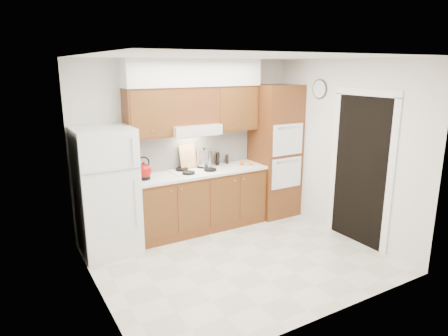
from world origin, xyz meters
name	(u,v)px	position (x,y,z in m)	size (l,w,h in m)	color
floor	(240,259)	(0.00, 0.00, 0.00)	(3.60, 3.60, 0.00)	beige
ceiling	(242,56)	(0.00, 0.00, 2.60)	(3.60, 3.60, 0.00)	white
wall_back	(189,145)	(0.00, 1.50, 1.30)	(3.60, 0.02, 2.60)	silver
wall_left	(93,185)	(-1.80, 0.00, 1.30)	(0.02, 3.00, 2.60)	silver
wall_right	(343,150)	(1.80, 0.00, 1.30)	(0.02, 3.00, 2.60)	silver
fridge	(106,191)	(-1.41, 1.14, 0.86)	(0.75, 0.72, 1.72)	white
base_cabinets	(200,201)	(0.02, 1.20, 0.45)	(2.11, 0.60, 0.90)	brown
countertop	(200,172)	(0.03, 1.19, 0.92)	(2.13, 0.62, 0.04)	white
backsplash	(191,150)	(0.02, 1.49, 1.22)	(2.11, 0.03, 0.56)	white
oven_cabinet	(275,151)	(1.44, 1.18, 1.10)	(0.70, 0.65, 2.20)	brown
upper_cab_left	(147,113)	(-0.71, 1.33, 1.85)	(0.63, 0.33, 0.70)	brown
upper_cab_right	(233,108)	(0.72, 1.33, 1.85)	(0.73, 0.33, 0.70)	brown
range_hood	(193,129)	(-0.02, 1.27, 1.57)	(0.75, 0.45, 0.15)	silver
upper_cab_over_hood	(191,105)	(-0.02, 1.33, 1.92)	(0.75, 0.33, 0.55)	brown
soffit	(194,73)	(0.03, 1.32, 2.40)	(2.13, 0.36, 0.40)	silver
cooktop	(196,171)	(-0.02, 1.21, 0.95)	(0.74, 0.50, 0.01)	white
doorway	(360,171)	(1.79, -0.35, 1.05)	(0.02, 0.90, 2.10)	black
wall_clock	(320,89)	(1.79, 0.55, 2.15)	(0.30, 0.30, 0.02)	#3F3833
kettle	(144,171)	(-0.86, 1.17, 1.06)	(0.22, 0.22, 0.22)	maroon
cutting_board	(188,156)	(-0.07, 1.40, 1.14)	(0.28, 0.02, 0.37)	tan
stock_pot	(204,158)	(0.19, 1.34, 1.10)	(0.24, 0.24, 0.25)	#ABABAF
condiment_a	(218,159)	(0.45, 1.39, 1.04)	(0.06, 0.06, 0.21)	black
condiment_b	(218,158)	(0.49, 1.44, 1.03)	(0.06, 0.06, 0.19)	black
condiment_c	(227,159)	(0.64, 1.40, 1.01)	(0.05, 0.05, 0.15)	black
orange_near	(250,163)	(0.91, 1.12, 0.98)	(0.07, 0.07, 0.07)	orange
orange_far	(242,163)	(0.79, 1.19, 0.98)	(0.07, 0.07, 0.07)	orange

